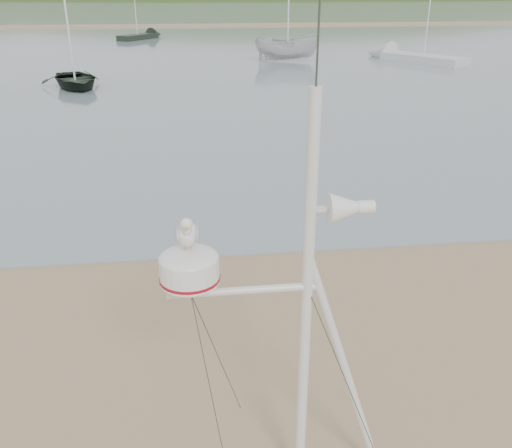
{
  "coord_description": "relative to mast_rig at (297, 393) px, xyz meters",
  "views": [
    {
      "loc": [
        1.9,
        -5.97,
        5.18
      ],
      "look_at": [
        2.75,
        1.0,
        2.05
      ],
      "focal_mm": 38.0,
      "sensor_mm": 36.0,
      "label": 1
    }
  ],
  "objects": [
    {
      "name": "boat_dark",
      "position": [
        -6.98,
        26.11,
        0.92
      ],
      "size": [
        3.22,
        1.95,
        4.35
      ],
      "primitive_type": "imported",
      "rotation": [
        0.0,
        0.0,
        0.37
      ],
      "color": "black",
      "rests_on": "water"
    },
    {
      "name": "sandbar",
      "position": [
        -2.86,
        71.65,
        -1.22
      ],
      "size": [
        560.0,
        7.0,
        0.07
      ],
      "primitive_type": "cube",
      "color": "#8F7352",
      "rests_on": "water"
    },
    {
      "name": "water",
      "position": [
        -2.86,
        133.65,
        -1.28
      ],
      "size": [
        560.0,
        256.0,
        0.04
      ],
      "primitive_type": "cube",
      "color": "gray",
      "rests_on": "ground"
    },
    {
      "name": "sailboat_white_near",
      "position": [
        14.45,
        35.76,
        -1.0
      ],
      "size": [
        6.09,
        7.85,
        8.01
      ],
      "color": "silver",
      "rests_on": "ground"
    },
    {
      "name": "ground",
      "position": [
        -2.86,
        1.65,
        -1.3
      ],
      "size": [
        560.0,
        560.0,
        0.0
      ],
      "primitive_type": "plane",
      "color": "#8F7352",
      "rests_on": "ground"
    },
    {
      "name": "sailboat_dark_mid",
      "position": [
        -4.93,
        54.78,
        -0.99
      ],
      "size": [
        4.73,
        5.86,
        6.11
      ],
      "color": "black",
      "rests_on": "ground"
    },
    {
      "name": "mast_rig",
      "position": [
        0.0,
        0.0,
        0.0
      ],
      "size": [
        2.38,
        2.54,
        5.37
      ],
      "color": "silver",
      "rests_on": "ground"
    },
    {
      "name": "boat_white",
      "position": [
        6.19,
        35.55,
        1.11
      ],
      "size": [
        1.92,
        1.87,
        4.74
      ],
      "primitive_type": "imported",
      "rotation": [
        0.0,
        0.0,
        1.52
      ],
      "color": "silver",
      "rests_on": "water"
    },
    {
      "name": "hill_ridge",
      "position": [
        15.66,
        236.65,
        -20.99
      ],
      "size": [
        620.0,
        180.0,
        80.0
      ],
      "color": "#263A18",
      "rests_on": "ground"
    }
  ]
}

